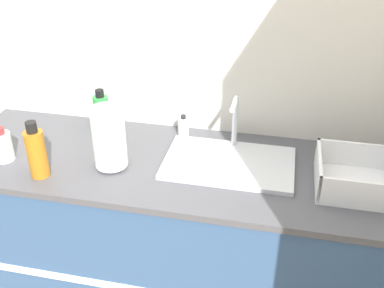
% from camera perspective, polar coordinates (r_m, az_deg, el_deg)
% --- Properties ---
extents(wall_back, '(4.38, 0.06, 2.60)m').
position_cam_1_polar(wall_back, '(2.09, -0.46, 12.30)').
color(wall_back, beige).
rests_on(wall_back, ground_plane).
extents(counter_cabinet, '(2.00, 0.67, 0.90)m').
position_cam_1_polar(counter_cabinet, '(2.23, -2.38, -11.98)').
color(counter_cabinet, '#33517A').
rests_on(counter_cabinet, ground_plane).
extents(sink, '(0.55, 0.35, 0.26)m').
position_cam_1_polar(sink, '(1.93, 4.74, -2.14)').
color(sink, silver).
rests_on(sink, counter_cabinet).
extents(paper_towel_roll, '(0.14, 0.14, 0.27)m').
position_cam_1_polar(paper_towel_roll, '(1.88, -10.49, 0.75)').
color(paper_towel_roll, '#4C4C51').
rests_on(paper_towel_roll, counter_cabinet).
extents(dish_rack, '(0.29, 0.30, 0.12)m').
position_cam_1_polar(dish_rack, '(1.89, 19.88, -4.05)').
color(dish_rack, white).
rests_on(dish_rack, counter_cabinet).
extents(bottle_white_spray, '(0.09, 0.09, 0.15)m').
position_cam_1_polar(bottle_white_spray, '(2.10, -22.97, -0.21)').
color(bottle_white_spray, white).
rests_on(bottle_white_spray, counter_cabinet).
extents(bottle_green, '(0.07, 0.07, 0.20)m').
position_cam_1_polar(bottle_green, '(2.24, -11.42, 4.15)').
color(bottle_green, '#2D8C3D').
rests_on(bottle_green, counter_cabinet).
extents(bottle_amber, '(0.08, 0.08, 0.25)m').
position_cam_1_polar(bottle_amber, '(1.91, -19.15, -1.03)').
color(bottle_amber, '#B26B19').
rests_on(bottle_amber, counter_cabinet).
extents(soap_dispenser, '(0.05, 0.05, 0.11)m').
position_cam_1_polar(soap_dispenser, '(2.13, -0.98, 2.19)').
color(soap_dispenser, silver).
rests_on(soap_dispenser, counter_cabinet).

